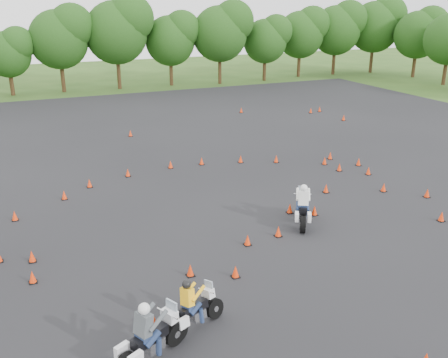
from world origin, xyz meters
name	(u,v)px	position (x,y,z in m)	size (l,w,h in m)	color
ground	(260,233)	(0.00, 0.00, 0.00)	(140.00, 140.00, 0.00)	#2D5119
asphalt_pad	(209,188)	(0.00, 6.00, 0.01)	(62.00, 62.00, 0.00)	black
treeline	(149,51)	(4.93, 34.84, 4.68)	(87.01, 32.54, 10.91)	#1C4112
traffic_cones	(231,192)	(0.64, 4.55, 0.23)	(36.55, 33.20, 0.45)	#EE340A
rider_grey	(150,330)	(-6.67, -6.14, 1.02)	(2.62, 0.80, 2.02)	#494E51
rider_yellow	(197,305)	(-4.96, -5.31, 0.86)	(2.22, 0.68, 1.71)	yellow
rider_white	(303,204)	(2.16, 0.06, 1.00)	(2.58, 0.79, 1.99)	silver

